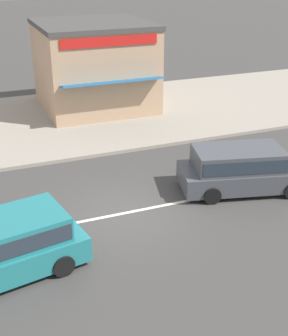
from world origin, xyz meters
The scene contains 6 objects.
ground_plane centered at (0.00, 0.00, 0.00)m, with size 160.00×160.00×0.00m, color #423F3D.
lane_centre_stripe centered at (0.00, 0.00, 0.00)m, with size 50.40×0.14×0.01m, color silver.
kerb_strip centered at (0.00, 9.74, 0.07)m, with size 68.00×10.00×0.15m, color #9E9384.
minivan_teal_2 centered at (-3.87, -1.77, 0.85)m, with size 4.74×2.67×1.56m.
minivan_dark_grey_4 centered at (4.47, 0.09, 0.85)m, with size 4.96×2.91×1.56m.
shopfront_corner_warung centered at (2.40, 11.24, 2.36)m, with size 5.60×6.45×4.40m.
Camera 1 is at (-4.22, -12.49, 7.68)m, focal length 50.00 mm.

